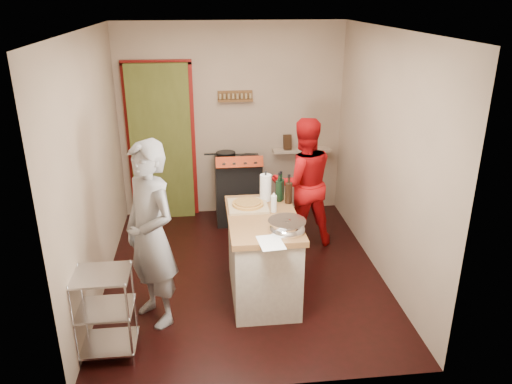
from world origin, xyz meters
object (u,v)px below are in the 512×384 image
stove (238,189)px  person_red (303,183)px  person_stripe (151,235)px  wire_shelving (105,310)px  island (263,253)px

stove → person_red: 1.10m
person_stripe → person_red: bearing=92.5°
wire_shelving → person_stripe: person_stripe is taller
stove → island: island is taller
wire_shelving → person_red: bearing=42.3°
stove → wire_shelving: (-1.33, -2.62, -0.01)m
person_stripe → person_red: (1.68, 1.40, -0.09)m
wire_shelving → island: bearing=28.3°
stove → island: bearing=-86.6°
wire_shelving → island: 1.64m
person_stripe → stove: bearing=118.8°
wire_shelving → person_stripe: size_ratio=0.45×
person_red → wire_shelving: bearing=36.5°
stove → island: 1.85m
island → person_red: 1.30m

